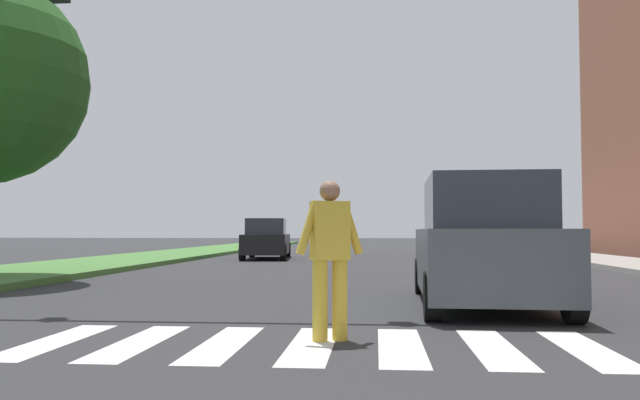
% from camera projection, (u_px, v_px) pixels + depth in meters
% --- Properties ---
extents(ground_plane, '(140.00, 140.00, 0.00)m').
position_uv_depth(ground_plane, '(361.00, 257.00, 27.59)').
color(ground_plane, '#2D2D30').
extents(crosswalk, '(5.85, 2.20, 0.01)m').
position_uv_depth(crosswalk, '(311.00, 345.00, 6.48)').
color(crosswalk, silver).
rests_on(crosswalk, ground_plane).
extents(median_strip, '(4.01, 64.00, 0.15)m').
position_uv_depth(median_strip, '(155.00, 257.00, 26.33)').
color(median_strip, '#477A38').
rests_on(median_strip, ground_plane).
extents(sidewalk_right, '(3.00, 64.00, 0.15)m').
position_uv_depth(sidewalk_right, '(588.00, 259.00, 24.83)').
color(sidewalk_right, '#9E9991').
rests_on(sidewalk_right, ground_plane).
extents(traffic_light_gantry, '(8.32, 0.30, 6.00)m').
position_uv_depth(traffic_light_gantry, '(54.00, 24.00, 9.87)').
color(traffic_light_gantry, gold).
rests_on(traffic_light_gantry, median_strip).
extents(pedestrian_performer, '(0.72, 0.37, 1.69)m').
position_uv_depth(pedestrian_performer, '(330.00, 252.00, 6.77)').
color(pedestrian_performer, gold).
rests_on(pedestrian_performer, ground_plane).
extents(suv_crossing, '(2.09, 4.66, 1.97)m').
position_uv_depth(suv_crossing, '(483.00, 245.00, 9.88)').
color(suv_crossing, '#474C51').
rests_on(suv_crossing, ground_plane).
extents(sedan_midblock, '(2.15, 4.56, 1.65)m').
position_uv_depth(sedan_midblock, '(267.00, 240.00, 26.23)').
color(sedan_midblock, black).
rests_on(sedan_midblock, ground_plane).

